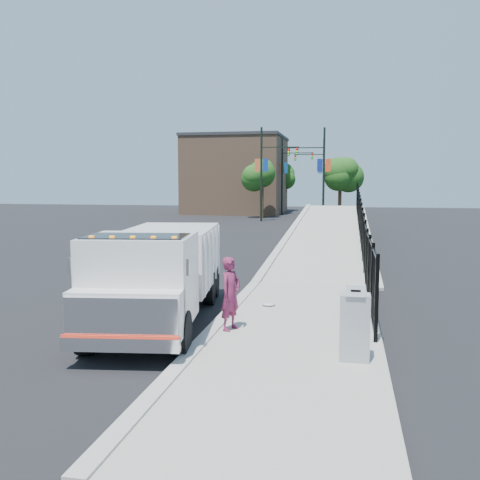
# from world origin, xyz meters

# --- Properties ---
(ground) EXTENTS (120.00, 120.00, 0.00)m
(ground) POSITION_xyz_m (0.00, 0.00, 0.00)
(ground) COLOR black
(ground) RESTS_ON ground
(sidewalk) EXTENTS (3.55, 12.00, 0.12)m
(sidewalk) POSITION_xyz_m (1.93, -2.00, 0.06)
(sidewalk) COLOR #9E998E
(sidewalk) RESTS_ON ground
(curb) EXTENTS (0.30, 12.00, 0.16)m
(curb) POSITION_xyz_m (0.00, -2.00, 0.08)
(curb) COLOR #ADAAA3
(curb) RESTS_ON ground
(ramp) EXTENTS (3.95, 24.06, 3.19)m
(ramp) POSITION_xyz_m (2.12, 16.00, 0.00)
(ramp) COLOR #9E998E
(ramp) RESTS_ON ground
(iron_fence) EXTENTS (0.10, 28.00, 1.80)m
(iron_fence) POSITION_xyz_m (3.55, 12.00, 0.90)
(iron_fence) COLOR black
(iron_fence) RESTS_ON ground
(truck) EXTENTS (3.12, 7.17, 2.37)m
(truck) POSITION_xyz_m (-1.50, -1.08, 1.34)
(truck) COLOR black
(truck) RESTS_ON ground
(worker) EXTENTS (0.59, 0.71, 1.65)m
(worker) POSITION_xyz_m (0.40, -1.68, 0.94)
(worker) COLOR maroon
(worker) RESTS_ON sidewalk
(utility_cabinet) EXTENTS (0.55, 0.40, 1.25)m
(utility_cabinet) POSITION_xyz_m (3.10, -3.23, 0.75)
(utility_cabinet) COLOR gray
(utility_cabinet) RESTS_ON sidewalk
(arrow_sign) EXTENTS (0.35, 0.04, 0.22)m
(arrow_sign) POSITION_xyz_m (3.10, -3.45, 1.48)
(arrow_sign) COLOR white
(arrow_sign) RESTS_ON utility_cabinet
(debris) EXTENTS (0.36, 0.36, 0.09)m
(debris) POSITION_xyz_m (0.90, 0.79, 0.16)
(debris) COLOR silver
(debris) RESTS_ON sidewalk
(light_pole_0) EXTENTS (3.77, 0.22, 8.00)m
(light_pole_0) POSITION_xyz_m (-4.09, 32.37, 4.36)
(light_pole_0) COLOR black
(light_pole_0) RESTS_ON ground
(light_pole_1) EXTENTS (3.78, 0.22, 8.00)m
(light_pole_1) POSITION_xyz_m (0.54, 33.56, 4.36)
(light_pole_1) COLOR black
(light_pole_1) RESTS_ON ground
(light_pole_2) EXTENTS (3.77, 0.22, 8.00)m
(light_pole_2) POSITION_xyz_m (-3.47, 42.01, 4.36)
(light_pole_2) COLOR black
(light_pole_2) RESTS_ON ground
(light_pole_3) EXTENTS (3.78, 0.22, 8.00)m
(light_pole_3) POSITION_xyz_m (-0.03, 45.27, 4.36)
(light_pole_3) COLOR black
(light_pole_3) RESTS_ON ground
(tree_0) EXTENTS (2.65, 2.65, 5.32)m
(tree_0) POSITION_xyz_m (-4.93, 35.98, 3.95)
(tree_0) COLOR #382314
(tree_0) RESTS_ON ground
(tree_1) EXTENTS (2.73, 2.73, 5.37)m
(tree_1) POSITION_xyz_m (2.14, 39.75, 3.95)
(tree_1) COLOR #382314
(tree_1) RESTS_ON ground
(tree_2) EXTENTS (2.72, 2.72, 5.36)m
(tree_2) POSITION_xyz_m (-4.56, 49.23, 3.95)
(tree_2) COLOR #382314
(tree_2) RESTS_ON ground
(building) EXTENTS (10.00, 10.00, 8.00)m
(building) POSITION_xyz_m (-9.00, 44.00, 4.00)
(building) COLOR #8C664C
(building) RESTS_ON ground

